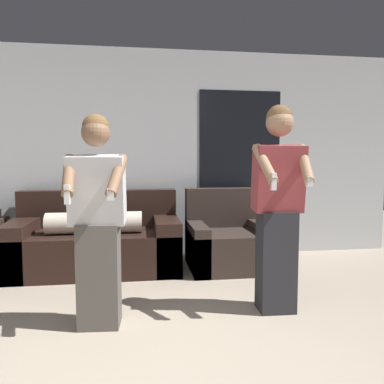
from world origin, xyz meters
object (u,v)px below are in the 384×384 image
object	(u,v)px
person_left	(98,221)
armchair	(228,242)
couch	(97,242)
person_right	(278,207)

from	to	relation	value
person_left	armchair	bearing A→B (deg)	46.83
couch	person_right	size ratio (longest dim) A/B	1.10
person_right	armchair	bearing A→B (deg)	93.78
couch	person_left	bearing A→B (deg)	-83.14
armchair	person_left	bearing A→B (deg)	-133.17
person_left	person_right	distance (m)	1.46
couch	person_left	xyz separation A→B (m)	(0.19, -1.56, 0.50)
armchair	person_right	bearing A→B (deg)	-86.22
armchair	person_right	world-z (taller)	person_right
person_right	person_left	bearing A→B (deg)	-176.22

